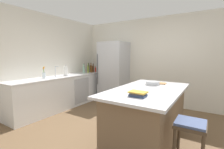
% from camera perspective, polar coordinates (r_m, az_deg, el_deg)
% --- Properties ---
extents(ground_plane, '(7.20, 7.20, 0.00)m').
position_cam_1_polar(ground_plane, '(3.27, 1.83, -20.07)').
color(ground_plane, brown).
extents(wall_rear, '(6.00, 0.10, 2.60)m').
position_cam_1_polar(wall_rear, '(4.99, 15.29, 4.53)').
color(wall_rear, silver).
rests_on(wall_rear, ground_plane).
extents(wall_left, '(0.10, 6.00, 2.60)m').
position_cam_1_polar(wall_left, '(4.67, -24.96, 4.00)').
color(wall_left, silver).
rests_on(wall_left, ground_plane).
extents(counter_run_left, '(0.65, 3.14, 0.90)m').
position_cam_1_polar(counter_run_left, '(4.81, -16.64, -5.77)').
color(counter_run_left, white).
rests_on(counter_run_left, ground_plane).
extents(kitchen_island, '(1.07, 1.96, 0.90)m').
position_cam_1_polar(kitchen_island, '(2.96, 12.71, -13.49)').
color(kitchen_island, '#7A6047').
rests_on(kitchen_island, ground_plane).
extents(refrigerator, '(0.82, 0.76, 1.90)m').
position_cam_1_polar(refrigerator, '(5.15, 0.63, 0.94)').
color(refrigerator, '#B7BABF').
rests_on(refrigerator, ground_plane).
extents(bar_stool, '(0.36, 0.36, 0.68)m').
position_cam_1_polar(bar_stool, '(2.29, 26.23, -17.75)').
color(bar_stool, '#473828').
rests_on(bar_stool, ground_plane).
extents(sink_faucet, '(0.15, 0.05, 0.30)m').
position_cam_1_polar(sink_faucet, '(4.61, -19.53, 1.24)').
color(sink_faucet, silver).
rests_on(sink_faucet, counter_run_left).
extents(flower_vase, '(0.08, 0.08, 0.30)m').
position_cam_1_polar(flower_vase, '(4.38, -23.26, 0.03)').
color(flower_vase, silver).
rests_on(flower_vase, counter_run_left).
extents(paper_towel_roll, '(0.14, 0.14, 0.31)m').
position_cam_1_polar(paper_towel_roll, '(4.70, -16.27, 1.18)').
color(paper_towel_roll, gray).
rests_on(paper_towel_roll, counter_run_left).
extents(soda_bottle, '(0.06, 0.06, 0.33)m').
position_cam_1_polar(soda_bottle, '(5.72, -5.16, 2.36)').
color(soda_bottle, silver).
rests_on(soda_bottle, counter_run_left).
extents(hot_sauce_bottle, '(0.05, 0.05, 0.21)m').
position_cam_1_polar(hot_sauce_bottle, '(5.66, -5.91, 1.78)').
color(hot_sauce_bottle, red).
rests_on(hot_sauce_bottle, counter_run_left).
extents(syrup_bottle, '(0.07, 0.07, 0.30)m').
position_cam_1_polar(syrup_bottle, '(5.60, -6.75, 2.09)').
color(syrup_bottle, '#5B3319').
rests_on(syrup_bottle, counter_run_left).
extents(whiskey_bottle, '(0.08, 0.08, 0.33)m').
position_cam_1_polar(whiskey_bottle, '(5.55, -7.53, 2.14)').
color(whiskey_bottle, brown).
rests_on(whiskey_bottle, counter_run_left).
extents(wine_bottle, '(0.07, 0.07, 0.32)m').
position_cam_1_polar(wine_bottle, '(5.48, -8.46, 2.14)').
color(wine_bottle, '#19381E').
rests_on(wine_bottle, counter_run_left).
extents(olive_oil_bottle, '(0.06, 0.06, 0.33)m').
position_cam_1_polar(olive_oil_bottle, '(5.37, -8.61, 1.95)').
color(olive_oil_bottle, olive).
rests_on(olive_oil_bottle, counter_run_left).
extents(gin_bottle, '(0.08, 0.08, 0.30)m').
position_cam_1_polar(gin_bottle, '(5.38, -10.09, 1.89)').
color(gin_bottle, '#8CB79E').
rests_on(gin_bottle, counter_run_left).
extents(cookbook_stack, '(0.25, 0.21, 0.07)m').
position_cam_1_polar(cookbook_stack, '(2.28, 9.31, -6.87)').
color(cookbook_stack, '#334770').
rests_on(cookbook_stack, kitchen_island).
extents(mixing_bowl, '(0.26, 0.26, 0.07)m').
position_cam_1_polar(mixing_bowl, '(3.22, 14.38, -3.02)').
color(mixing_bowl, '#B2B5BA').
rests_on(mixing_bowl, kitchen_island).
extents(cutting_board, '(0.31, 0.22, 0.02)m').
position_cam_1_polar(cutting_board, '(3.42, 16.35, -2.99)').
color(cutting_board, '#9E7042').
rests_on(cutting_board, kitchen_island).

